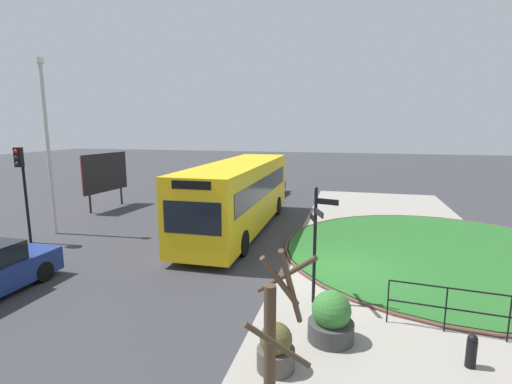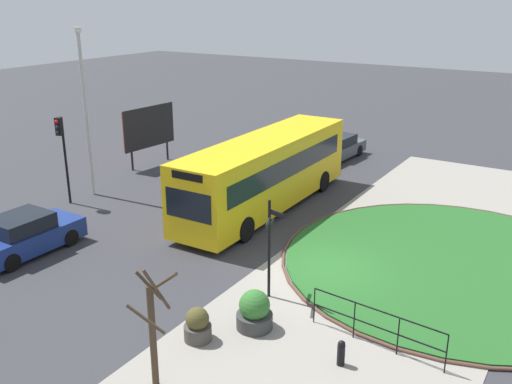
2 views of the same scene
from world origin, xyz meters
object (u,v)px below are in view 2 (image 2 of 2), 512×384
object	(u,v)px
bollard_foreground	(341,353)
car_far_lane	(335,148)
bus_yellow	(266,172)
billboard_right	(149,128)
lamppost_tall	(85,108)
street_tree_bare	(153,327)
car_trailing	(25,235)
planter_kerbside	(198,326)
signpost_directional	(270,242)
traffic_light_far	(62,141)
planter_near_signpost	(254,312)

from	to	relation	value
bollard_foreground	car_far_lane	world-z (taller)	car_far_lane
bus_yellow	billboard_right	world-z (taller)	billboard_right
bollard_foreground	lamppost_tall	xyz separation A→B (m)	(6.03, 15.49, 3.76)
billboard_right	street_tree_bare	xyz separation A→B (m)	(-14.44, -13.16, -0.44)
car_trailing	billboard_right	size ratio (longest dim) A/B	1.13
planter_kerbside	signpost_directional	bearing A→B (deg)	-8.49
signpost_directional	car_far_lane	bearing A→B (deg)	17.49
car_trailing	lamppost_tall	distance (m)	7.41
car_trailing	lamppost_tall	size ratio (longest dim) A/B	0.54
signpost_directional	billboard_right	distance (m)	16.15
traffic_light_far	lamppost_tall	xyz separation A→B (m)	(1.55, 0.06, 1.21)
billboard_right	planter_near_signpost	distance (m)	17.70
signpost_directional	car_trailing	world-z (taller)	signpost_directional
planter_kerbside	planter_near_signpost	bearing A→B (deg)	-36.93
lamppost_tall	planter_near_signpost	xyz separation A→B (m)	(-5.74, -12.70, -3.61)
signpost_directional	planter_near_signpost	world-z (taller)	signpost_directional
street_tree_bare	bus_yellow	bearing A→B (deg)	19.08
billboard_right	lamppost_tall	bearing A→B (deg)	-164.06
signpost_directional	car_trailing	xyz separation A→B (m)	(-1.92, 9.29, -1.20)
bollard_foreground	planter_near_signpost	size ratio (longest dim) A/B	0.62
planter_kerbside	car_trailing	bearing A→B (deg)	82.50
traffic_light_far	planter_near_signpost	bearing A→B (deg)	54.79
billboard_right	planter_near_signpost	xyz separation A→B (m)	(-10.99, -13.78, -1.59)
traffic_light_far	street_tree_bare	size ratio (longest dim) A/B	1.19
signpost_directional	car_trailing	size ratio (longest dim) A/B	0.79
planter_near_signpost	planter_kerbside	world-z (taller)	planter_near_signpost
bus_yellow	planter_kerbside	world-z (taller)	bus_yellow
bollard_foreground	car_far_lane	distance (m)	19.85
signpost_directional	street_tree_bare	size ratio (longest dim) A/B	0.97
bollard_foreground	traffic_light_far	distance (m)	16.28
bollard_foreground	car_far_lane	bearing A→B (deg)	24.94
billboard_right	car_trailing	bearing A→B (deg)	-156.25
lamppost_tall	traffic_light_far	bearing A→B (deg)	-177.93
lamppost_tall	street_tree_bare	distance (m)	15.36
car_far_lane	planter_kerbside	distance (m)	19.57
lamppost_tall	planter_kerbside	distance (m)	14.15
signpost_directional	bus_yellow	bearing A→B (deg)	32.04
bus_yellow	planter_near_signpost	bearing A→B (deg)	28.67
billboard_right	planter_kerbside	bearing A→B (deg)	-129.72
bollard_foreground	planter_near_signpost	world-z (taller)	planter_near_signpost
signpost_directional	car_far_lane	distance (m)	16.77
signpost_directional	street_tree_bare	distance (m)	5.20
lamppost_tall	planter_kerbside	bearing A→B (deg)	-121.16
traffic_light_far	billboard_right	size ratio (longest dim) A/B	1.09
signpost_directional	bollard_foreground	distance (m)	4.20
traffic_light_far	bollard_foreground	bearing A→B (deg)	56.92
signpost_directional	car_far_lane	size ratio (longest dim) A/B	0.72
signpost_directional	street_tree_bare	bearing A→B (deg)	179.09
bollard_foreground	car_trailing	bearing A→B (deg)	89.43
car_far_lane	car_trailing	bearing A→B (deg)	-9.77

